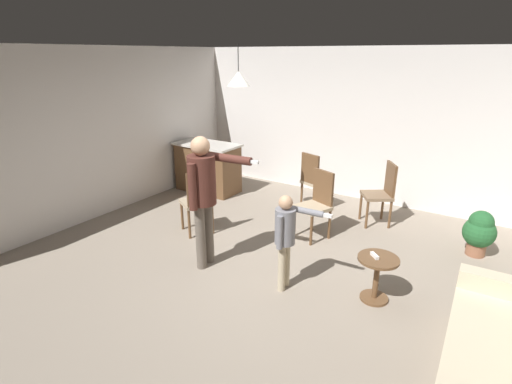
# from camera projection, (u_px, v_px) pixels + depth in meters

# --- Properties ---
(ground) EXTENTS (7.68, 7.68, 0.00)m
(ground) POSITION_uv_depth(u_px,v_px,m) (259.00, 268.00, 4.94)
(ground) COLOR gray
(wall_back) EXTENTS (6.40, 0.10, 2.70)m
(wall_back) POSITION_uv_depth(u_px,v_px,m) (355.00, 125.00, 7.00)
(wall_back) COLOR silver
(wall_back) RESTS_ON ground
(wall_left) EXTENTS (0.10, 6.40, 2.70)m
(wall_left) POSITION_uv_depth(u_px,v_px,m) (89.00, 136.00, 6.13)
(wall_left) COLOR silver
(wall_left) RESTS_ON ground
(kitchen_counter) EXTENTS (1.26, 0.66, 0.95)m
(kitchen_counter) POSITION_uv_depth(u_px,v_px,m) (208.00, 167.00, 7.57)
(kitchen_counter) COLOR brown
(kitchen_counter) RESTS_ON ground
(side_table_by_couch) EXTENTS (0.44, 0.44, 0.52)m
(side_table_by_couch) POSITION_uv_depth(u_px,v_px,m) (377.00, 274.00, 4.20)
(side_table_by_couch) COLOR brown
(side_table_by_couch) RESTS_ON ground
(person_adult) EXTENTS (0.81, 0.54, 1.68)m
(person_adult) POSITION_uv_depth(u_px,v_px,m) (203.00, 189.00, 4.67)
(person_adult) COLOR #60564C
(person_adult) RESTS_ON ground
(person_child) EXTENTS (0.59, 0.35, 1.14)m
(person_child) POSITION_uv_depth(u_px,v_px,m) (286.00, 232.00, 4.28)
(person_child) COLOR tan
(person_child) RESTS_ON ground
(dining_chair_by_counter) EXTENTS (0.58, 0.58, 1.00)m
(dining_chair_by_counter) POSITION_uv_depth(u_px,v_px,m) (382.00, 191.00, 6.05)
(dining_chair_by_counter) COLOR brown
(dining_chair_by_counter) RESTS_ON ground
(dining_chair_near_wall) EXTENTS (0.53, 0.53, 1.00)m
(dining_chair_near_wall) POSITION_uv_depth(u_px,v_px,m) (314.00, 179.00, 6.65)
(dining_chair_near_wall) COLOR brown
(dining_chair_near_wall) RESTS_ON ground
(dining_chair_centre_back) EXTENTS (0.54, 0.54, 1.00)m
(dining_chair_centre_back) POSITION_uv_depth(u_px,v_px,m) (317.00, 202.00, 5.62)
(dining_chair_centre_back) COLOR brown
(dining_chair_centre_back) RESTS_ON ground
(dining_chair_spare) EXTENTS (0.57, 0.57, 1.00)m
(dining_chair_spare) POSITION_uv_depth(u_px,v_px,m) (198.00, 200.00, 5.71)
(dining_chair_spare) COLOR brown
(dining_chair_spare) RESTS_ON ground
(potted_plant_corner) EXTENTS (0.41, 0.41, 0.64)m
(potted_plant_corner) POSITION_uv_depth(u_px,v_px,m) (479.00, 231.00, 5.15)
(potted_plant_corner) COLOR brown
(potted_plant_corner) RESTS_ON ground
(spare_remote_on_table) EXTENTS (0.12, 0.12, 0.04)m
(spare_remote_on_table) POSITION_uv_depth(u_px,v_px,m) (375.00, 256.00, 4.15)
(spare_remote_on_table) COLOR white
(spare_remote_on_table) RESTS_ON side_table_by_couch
(ceiling_light_pendant) EXTENTS (0.32, 0.32, 0.55)m
(ceiling_light_pendant) POSITION_uv_depth(u_px,v_px,m) (238.00, 79.00, 5.34)
(ceiling_light_pendant) COLOR silver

